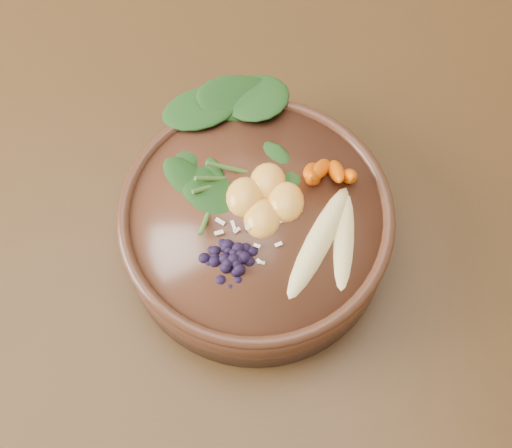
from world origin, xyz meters
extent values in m
plane|color=#381E0F|center=(0.00, 0.00, 0.00)|extent=(4.00, 4.00, 0.00)
cube|color=#452C13|center=(0.00, 0.00, 0.73)|extent=(1.60, 0.90, 0.04)
cylinder|color=#492718|center=(0.27, -0.14, 0.78)|extent=(0.32, 0.32, 0.07)
ellipsoid|color=#E0CC84|center=(0.35, -0.15, 0.83)|extent=(0.03, 0.13, 0.02)
ellipsoid|color=#E0CC84|center=(0.32, -0.16, 0.83)|extent=(0.07, 0.13, 0.02)
camera|label=1|loc=(0.30, -0.42, 1.40)|focal=50.00mm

